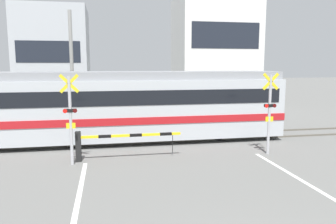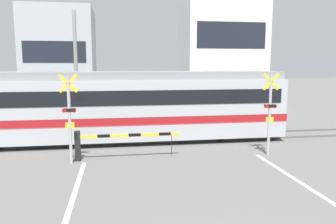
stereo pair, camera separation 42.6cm
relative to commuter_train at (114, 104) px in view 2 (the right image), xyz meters
name	(u,v)px [view 2 (the right image)]	position (x,y,z in m)	size (l,w,h in m)	color
rail_track_near	(164,142)	(2.25, -0.72, -1.71)	(50.00, 0.10, 0.08)	#5B564C
rail_track_far	(160,135)	(2.25, 0.72, -1.71)	(50.00, 0.10, 0.08)	#5B564C
commuter_train	(114,104)	(0.00, 0.00, 0.00)	(15.86, 2.85, 3.27)	#B7BCC1
crossing_barrier_near	(105,140)	(-0.35, -3.07, -1.01)	(3.99, 0.20, 1.14)	black
crossing_barrier_far	(198,113)	(4.85, 3.19, -1.01)	(3.99, 0.20, 1.14)	black
crossing_signal_left	(69,115)	(-1.57, -3.41, 0.06)	(0.68, 0.15, 3.27)	#B2B2B7
crossing_signal_right	(270,110)	(6.07, -3.41, 0.06)	(0.68, 0.15, 3.27)	#B2B2B7
pedestrian	(159,106)	(2.84, 5.40, -0.81)	(0.38, 0.22, 1.64)	brown
building_left_of_street	(61,58)	(-4.57, 14.43, 2.41)	(5.69, 5.84, 8.32)	#B2B7BC
building_right_of_street	(221,44)	(9.80, 14.43, 3.75)	(7.15, 5.84, 10.99)	white
utility_pole_streetside	(76,67)	(-2.32, 5.69, 1.67)	(0.22, 0.22, 6.84)	gray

